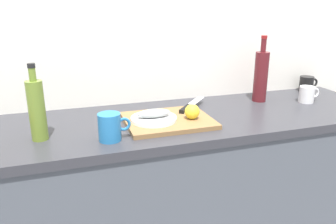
# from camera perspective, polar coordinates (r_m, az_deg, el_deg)

# --- Properties ---
(back_wall) EXTENTS (3.20, 0.05, 2.50)m
(back_wall) POSITION_cam_1_polar(r_m,az_deg,el_deg) (1.82, 0.75, 13.01)
(back_wall) COLOR white
(back_wall) RESTS_ON ground_plane
(kitchen_counter) EXTENTS (2.00, 0.60, 0.90)m
(kitchen_counter) POSITION_cam_1_polar(r_m,az_deg,el_deg) (1.79, 4.03, -14.41)
(kitchen_counter) COLOR #4C5159
(kitchen_counter) RESTS_ON ground_plane
(cutting_board) EXTENTS (0.39, 0.31, 0.02)m
(cutting_board) POSITION_cam_1_polar(r_m,az_deg,el_deg) (1.50, 0.00, -1.45)
(cutting_board) COLOR olive
(cutting_board) RESTS_ON kitchen_counter
(white_plate) EXTENTS (0.20, 0.20, 0.01)m
(white_plate) POSITION_cam_1_polar(r_m,az_deg,el_deg) (1.47, -2.45, -1.16)
(white_plate) COLOR white
(white_plate) RESTS_ON cutting_board
(fish_fillet) EXTENTS (0.15, 0.07, 0.04)m
(fish_fillet) POSITION_cam_1_polar(r_m,az_deg,el_deg) (1.46, -2.47, -0.22)
(fish_fillet) COLOR #999E99
(fish_fillet) RESTS_ON white_plate
(chef_knife) EXTENTS (0.22, 0.23, 0.02)m
(chef_knife) POSITION_cam_1_polar(r_m,az_deg,el_deg) (1.65, 3.70, 1.06)
(chef_knife) COLOR silver
(chef_knife) RESTS_ON cutting_board
(lemon_0) EXTENTS (0.07, 0.07, 0.07)m
(lemon_0) POSITION_cam_1_polar(r_m,az_deg,el_deg) (1.48, 4.17, 0.07)
(lemon_0) COLOR yellow
(lemon_0) RESTS_ON cutting_board
(olive_oil_bottle) EXTENTS (0.06, 0.06, 0.30)m
(olive_oil_bottle) POSITION_cam_1_polar(r_m,az_deg,el_deg) (1.38, -21.63, 0.46)
(olive_oil_bottle) COLOR olive
(olive_oil_bottle) RESTS_ON kitchen_counter
(wine_bottle) EXTENTS (0.07, 0.07, 0.35)m
(wine_bottle) POSITION_cam_1_polar(r_m,az_deg,el_deg) (1.87, 15.68, 6.06)
(wine_bottle) COLOR #59191E
(wine_bottle) RESTS_ON kitchen_counter
(coffee_mug_0) EXTENTS (0.12, 0.08, 0.09)m
(coffee_mug_0) POSITION_cam_1_polar(r_m,az_deg,el_deg) (2.19, 22.73, 4.46)
(coffee_mug_0) COLOR black
(coffee_mug_0) RESTS_ON kitchen_counter
(coffee_mug_1) EXTENTS (0.13, 0.09, 0.11)m
(coffee_mug_1) POSITION_cam_1_polar(r_m,az_deg,el_deg) (1.31, -9.91, -2.55)
(coffee_mug_1) COLOR #2672B2
(coffee_mug_1) RESTS_ON kitchen_counter
(coffee_mug_2) EXTENTS (0.12, 0.08, 0.09)m
(coffee_mug_2) POSITION_cam_1_polar(r_m,az_deg,el_deg) (1.95, 22.81, 2.82)
(coffee_mug_2) COLOR white
(coffee_mug_2) RESTS_ON kitchen_counter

